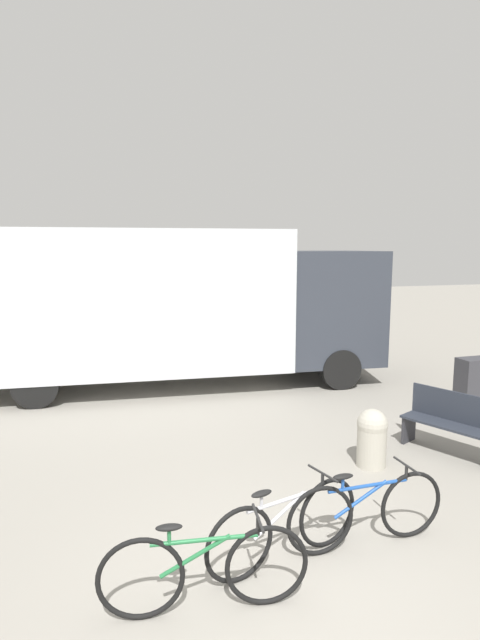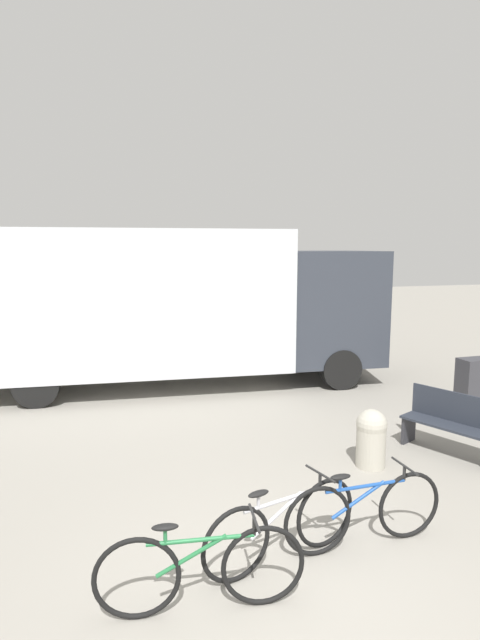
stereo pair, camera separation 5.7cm
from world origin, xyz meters
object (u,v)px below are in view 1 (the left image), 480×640
(park_bench, at_px, (453,422))
(bollard_near_bench, at_px, (372,436))
(delivery_truck, at_px, (174,302))
(utility_box, at_px, (474,383))
(bicycle_far, at_px, (367,510))
(bicycle_middle, at_px, (286,526))
(bicycle_near, at_px, (205,570))

(park_bench, bearing_deg, bollard_near_bench, 66.86)
(delivery_truck, relative_size, park_bench, 6.15)
(bollard_near_bench, bearing_deg, delivery_truck, 111.30)
(bollard_near_bench, xyz_separation_m, utility_box, (3.23, 1.70, 0.05))
(delivery_truck, relative_size, bicycle_far, 5.08)
(delivery_truck, height_order, bicycle_middle, delivery_truck)
(bicycle_near, xyz_separation_m, utility_box, (6.08, 3.79, 0.10))
(park_bench, distance_m, bicycle_far, 2.97)
(delivery_truck, bearing_deg, bicycle_far, -77.71)
(park_bench, distance_m, utility_box, 2.49)
(bollard_near_bench, height_order, utility_box, utility_box)
(bicycle_middle, relative_size, bicycle_far, 0.97)
(bicycle_middle, distance_m, utility_box, 6.19)
(park_bench, height_order, utility_box, utility_box)
(bicycle_far, height_order, bollard_near_bench, bollard_near_bench)
(park_bench, bearing_deg, utility_box, -72.50)
(bicycle_near, distance_m, bicycle_far, 1.84)
(delivery_truck, height_order, utility_box, delivery_truck)
(bicycle_far, xyz_separation_m, utility_box, (4.30, 3.35, 0.10))
(bicycle_far, bearing_deg, utility_box, 37.30)
(park_bench, relative_size, bicycle_near, 0.83)
(park_bench, xyz_separation_m, bicycle_near, (-4.23, -2.12, -0.10))
(bicycle_near, xyz_separation_m, bicycle_middle, (0.89, 0.42, 0.00))
(park_bench, height_order, bicycle_near, park_bench)
(park_bench, xyz_separation_m, bollard_near_bench, (-1.38, -0.03, -0.05))
(utility_box, bearing_deg, park_bench, -138.06)
(bollard_near_bench, bearing_deg, bicycle_middle, -139.54)
(delivery_truck, xyz_separation_m, park_bench, (3.31, -4.92, -1.37))
(bicycle_far, height_order, utility_box, utility_box)
(bicycle_near, bearing_deg, bollard_near_bench, 43.46)
(park_bench, relative_size, utility_box, 1.52)
(utility_box, bearing_deg, bicycle_near, -148.08)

